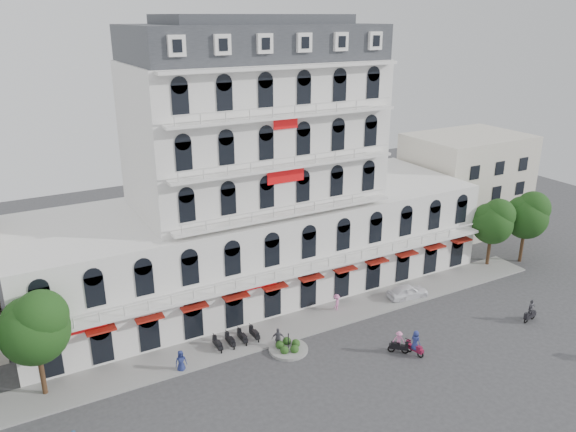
# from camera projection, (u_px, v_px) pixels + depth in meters

# --- Properties ---
(ground) EXTENTS (120.00, 120.00, 0.00)m
(ground) POSITION_uv_depth(u_px,v_px,m) (362.00, 379.00, 42.03)
(ground) COLOR #38383A
(ground) RESTS_ON ground
(sidewalk) EXTENTS (53.00, 4.00, 0.16)m
(sidewalk) POSITION_uv_depth(u_px,v_px,m) (302.00, 324.00, 49.42)
(sidewalk) COLOR gray
(sidewalk) RESTS_ON ground
(main_building) EXTENTS (45.00, 15.00, 25.80)m
(main_building) POSITION_uv_depth(u_px,v_px,m) (255.00, 190.00, 53.50)
(main_building) COLOR silver
(main_building) RESTS_ON ground
(flank_building_east) EXTENTS (14.00, 10.00, 12.00)m
(flank_building_east) POSITION_uv_depth(u_px,v_px,m) (465.00, 182.00, 70.15)
(flank_building_east) COLOR beige
(flank_building_east) RESTS_ON ground
(traffic_island) EXTENTS (3.20, 3.20, 1.60)m
(traffic_island) POSITION_uv_depth(u_px,v_px,m) (288.00, 348.00, 45.52)
(traffic_island) COLOR gray
(traffic_island) RESTS_ON ground
(parked_scooter_row) EXTENTS (4.40, 1.80, 1.10)m
(parked_scooter_row) POSITION_uv_depth(u_px,v_px,m) (237.00, 345.00, 46.39)
(parked_scooter_row) COLOR black
(parked_scooter_row) RESTS_ON ground
(tree_west_inner) EXTENTS (4.76, 4.76, 8.25)m
(tree_west_inner) POSITION_uv_depth(u_px,v_px,m) (35.00, 325.00, 38.38)
(tree_west_inner) COLOR #382314
(tree_west_inner) RESTS_ON ground
(tree_east_inner) EXTENTS (4.40, 4.37, 7.57)m
(tree_east_inner) POSITION_uv_depth(u_px,v_px,m) (493.00, 220.00, 59.45)
(tree_east_inner) COLOR #382314
(tree_east_inner) RESTS_ON ground
(tree_east_outer) EXTENTS (4.65, 4.65, 8.05)m
(tree_east_outer) POSITION_uv_depth(u_px,v_px,m) (527.00, 214.00, 60.34)
(tree_east_outer) COLOR #382314
(tree_east_outer) RESTS_ON ground
(parked_car) EXTENTS (4.25, 2.12, 1.39)m
(parked_car) POSITION_uv_depth(u_px,v_px,m) (408.00, 291.00, 53.85)
(parked_car) COLOR white
(parked_car) RESTS_ON ground
(rider_east) EXTENTS (0.71, 1.68, 2.17)m
(rider_east) POSITION_uv_depth(u_px,v_px,m) (415.00, 343.00, 44.72)
(rider_east) COLOR maroon
(rider_east) RESTS_ON ground
(rider_northeast) EXTENTS (1.70, 0.57, 2.15)m
(rider_northeast) POSITION_uv_depth(u_px,v_px,m) (531.00, 311.00, 49.65)
(rider_northeast) COLOR black
(rider_northeast) RESTS_ON ground
(rider_center) EXTENTS (1.38, 1.23, 1.96)m
(rider_center) POSITION_uv_depth(u_px,v_px,m) (399.00, 342.00, 44.97)
(rider_center) COLOR black
(rider_center) RESTS_ON ground
(pedestrian_left) EXTENTS (0.93, 0.66, 1.80)m
(pedestrian_left) POSITION_uv_depth(u_px,v_px,m) (181.00, 361.00, 42.64)
(pedestrian_left) COLOR navy
(pedestrian_left) RESTS_ON ground
(pedestrian_mid) EXTENTS (1.13, 0.83, 1.78)m
(pedestrian_mid) POSITION_uv_depth(u_px,v_px,m) (278.00, 338.00, 45.71)
(pedestrian_mid) COLOR #505056
(pedestrian_mid) RESTS_ON ground
(pedestrian_right) EXTENTS (1.24, 1.21, 1.71)m
(pedestrian_right) POSITION_uv_depth(u_px,v_px,m) (336.00, 303.00, 51.38)
(pedestrian_right) COLOR #CD6CA5
(pedestrian_right) RESTS_ON ground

